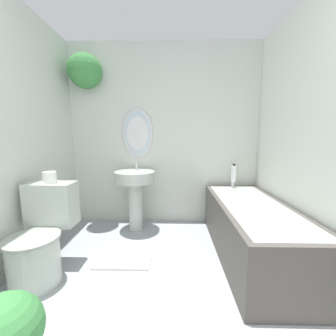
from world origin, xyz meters
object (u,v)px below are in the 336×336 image
Objects in this scene: shampoo_bottle at (234,173)px; toilet at (42,237)px; pedestal_sink at (135,188)px; toilet_paper_roll at (50,177)px; bathtub at (252,229)px.

toilet is at bearing -150.82° from shampoo_bottle.
pedestal_sink is 1.00m from toilet_paper_roll.
toilet is at bearing -169.30° from bathtub.
shampoo_bottle is 2.11× the size of toilet_paper_roll.
shampoo_bottle is at bearing 6.54° from pedestal_sink.
pedestal_sink reaches higher than bathtub.
shampoo_bottle is at bearing 29.18° from toilet.
bathtub is 0.83m from shampoo_bottle.
toilet is 0.90× the size of pedestal_sink.
pedestal_sink reaches higher than shampoo_bottle.
toilet_paper_roll reaches higher than toilet.
shampoo_bottle reaches higher than toilet.
pedestal_sink is at bearing 55.58° from toilet.
toilet_paper_roll reaches higher than shampoo_bottle.
bathtub is 1.97m from toilet_paper_roll.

